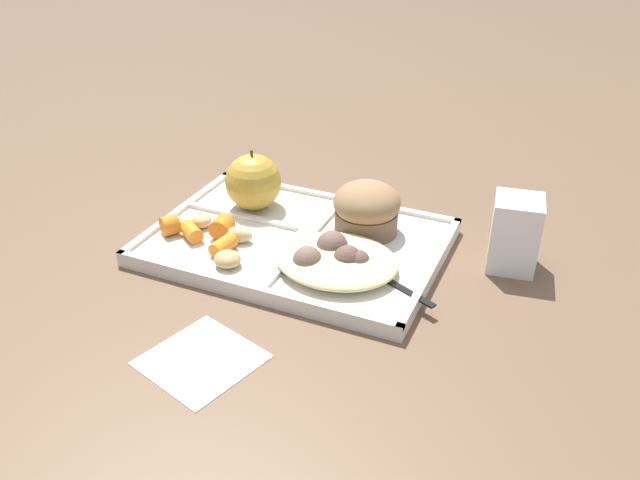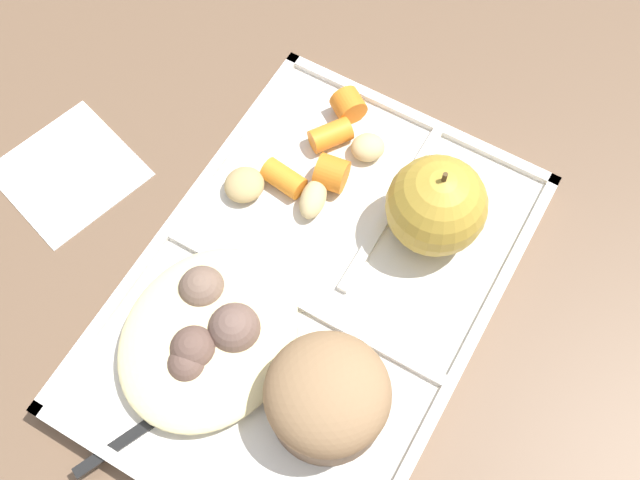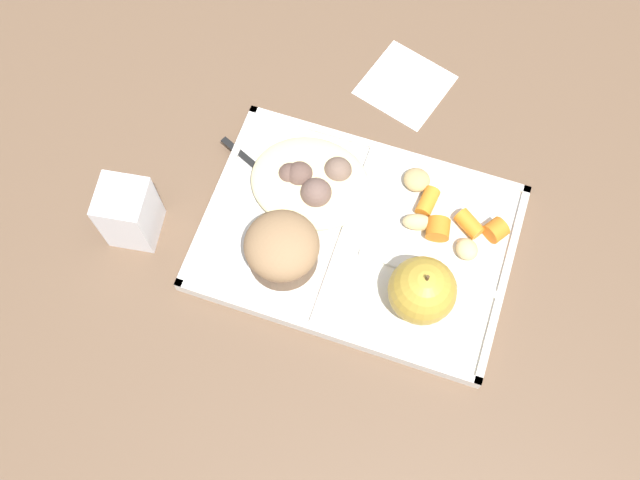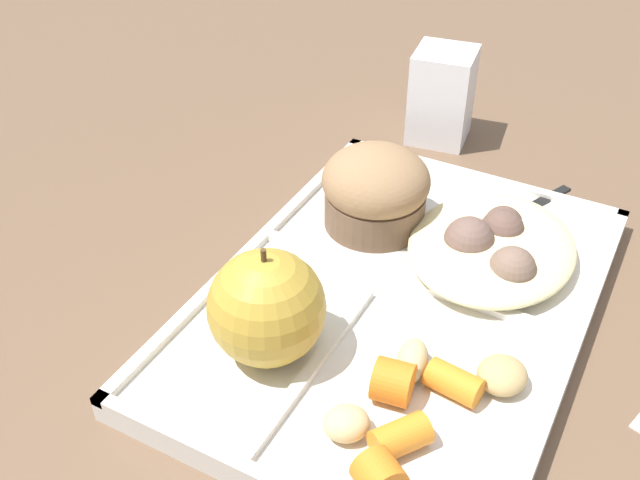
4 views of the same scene
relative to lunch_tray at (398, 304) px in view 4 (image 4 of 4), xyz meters
The scene contains 18 objects.
ground 0.01m from the lunch_tray, 16.71° to the right, with size 6.00×6.00×0.00m, color brown.
lunch_tray is the anchor object (origin of this frame).
green_apple 0.12m from the lunch_tray, 148.71° to the left, with size 0.08×0.08×0.09m.
bran_muffin 0.10m from the lunch_tray, 36.36° to the left, with size 0.09×0.09×0.07m.
carrot_slice_tilted 0.10m from the lunch_tray, 135.47° to the right, with size 0.02×0.02×0.03m, color orange.
carrot_slice_center 0.10m from the lunch_tray, 158.99° to the right, with size 0.03×0.03×0.02m, color orange.
carrot_slice_back 0.16m from the lunch_tray, 160.50° to the right, with size 0.03×0.03×0.02m, color orange.
carrot_slice_large 0.14m from the lunch_tray, 156.23° to the right, with size 0.02×0.02×0.03m, color orange.
potato_chunk_wedge 0.13m from the lunch_tray, behind, with size 0.03×0.03×0.02m, color tan.
potato_chunk_golden 0.10m from the lunch_tray, 117.28° to the right, with size 0.03×0.03×0.02m, color tan.
potato_chunk_browned 0.07m from the lunch_tray, 150.04° to the right, with size 0.04×0.02×0.02m, color tan.
egg_noodle_pile 0.09m from the lunch_tray, 30.61° to the right, with size 0.15×0.13×0.02m, color beige.
meatball_back 0.07m from the lunch_tray, 24.95° to the right, with size 0.04×0.04×0.04m, color brown.
meatball_center 0.09m from the lunch_tray, 54.77° to the right, with size 0.04×0.04×0.04m, color #755B4C.
meatball_front 0.10m from the lunch_tray, 27.49° to the right, with size 0.04×0.04×0.04m, color brown.
meatball_side 0.11m from the lunch_tray, 23.68° to the right, with size 0.03×0.03×0.03m, color brown.
plastic_fork 0.13m from the lunch_tray, 17.18° to the right, with size 0.14×0.07×0.00m.
milk_carton 0.27m from the lunch_tray, 14.99° to the left, with size 0.06×0.06×0.09m, color white.
Camera 4 is at (-0.39, -0.14, 0.38)m, focal length 42.16 mm.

